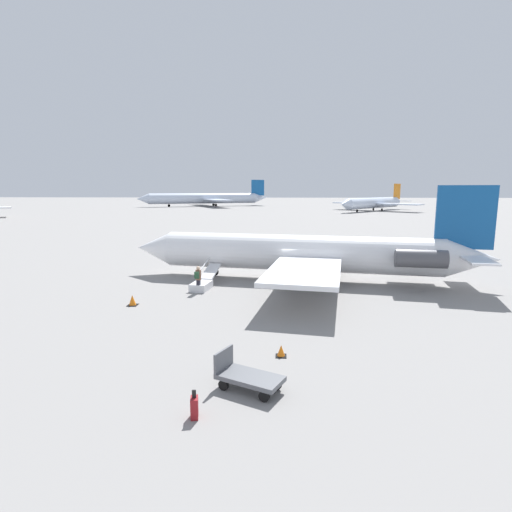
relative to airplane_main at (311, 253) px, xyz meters
name	(u,v)px	position (x,y,z in m)	size (l,w,h in m)	color
ground_plane	(298,280)	(0.88, -0.14, -2.08)	(600.00, 600.00, 0.00)	gray
airplane_main	(311,253)	(0.00, 0.00, 0.00)	(26.51, 19.94, 6.94)	white
airplane_far_center	(375,203)	(-26.98, -98.40, 0.47)	(28.11, 31.53, 8.55)	silver
airplane_taxiing_distant	(206,198)	(31.77, -129.70, 1.06)	(49.16, 38.93, 10.57)	silver
boarding_stairs	(203,283)	(7.45, 2.72, -1.71)	(1.62, 4.13, 1.72)	silver
passenger	(198,278)	(7.54, 3.90, -1.08)	(0.38, 0.56, 1.74)	#23232D
luggage_cart	(247,376)	(3.30, 16.45, -1.62)	(2.46, 1.94, 1.22)	#595B60
suitcase	(194,407)	(4.69, 18.26, -1.75)	(0.28, 0.39, 0.88)	maroon
traffic_cone_near_stairs	(132,301)	(10.77, 7.03, -1.80)	(0.56, 0.56, 0.62)	black
traffic_cone_near_cart	(281,351)	(2.14, 13.70, -1.86)	(0.44, 0.44, 0.48)	black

